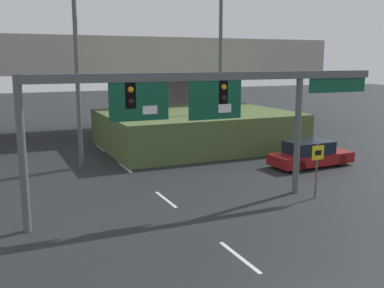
{
  "coord_description": "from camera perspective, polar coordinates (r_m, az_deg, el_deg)",
  "views": [
    {
      "loc": [
        -6.5,
        -6.93,
        5.85
      ],
      "look_at": [
        0.0,
        7.54,
        2.87
      ],
      "focal_mm": 42.0,
      "sensor_mm": 36.0,
      "label": 1
    }
  ],
  "objects": [
    {
      "name": "parked_sedan_near_right",
      "position": [
        25.86,
        14.78,
        -1.3
      ],
      "size": [
        4.83,
        2.1,
        1.43
      ],
      "rotation": [
        0.0,
        0.0,
        0.05
      ],
      "color": "maroon",
      "rests_on": "ground"
    },
    {
      "name": "grass_embankment",
      "position": [
        30.69,
        0.54,
        1.9
      ],
      "size": [
        12.37,
        9.36,
        2.38
      ],
      "color": "#4C6033",
      "rests_on": "ground"
    },
    {
      "name": "signal_gantry",
      "position": [
        17.62,
        1.82,
        5.78
      ],
      "size": [
        15.2,
        0.44,
        5.38
      ],
      "color": "#515456",
      "rests_on": "ground"
    },
    {
      "name": "overpass_bridge",
      "position": [
        36.79,
        -14.2,
        9.54
      ],
      "size": [
        41.76,
        7.99,
        7.55
      ],
      "color": "#A39E93",
      "rests_on": "ground"
    },
    {
      "name": "highway_light_pole_near",
      "position": [
        25.13,
        -14.71,
        15.89
      ],
      "size": [
        0.7,
        0.36,
        15.84
      ],
      "color": "#515456",
      "rests_on": "ground"
    },
    {
      "name": "highway_light_pole_far",
      "position": [
        30.38,
        3.69,
        15.39
      ],
      "size": [
        0.7,
        0.36,
        16.0
      ],
      "color": "#515456",
      "rests_on": "ground"
    },
    {
      "name": "lane_markings",
      "position": [
        22.11,
        -6.23,
        -4.77
      ],
      "size": [
        0.14,
        21.06,
        0.01
      ],
      "color": "silver",
      "rests_on": "ground"
    },
    {
      "name": "speed_limit_sign",
      "position": [
        19.8,
        15.6,
        -2.37
      ],
      "size": [
        0.6,
        0.11,
        2.34
      ],
      "color": "#4C4C4C",
      "rests_on": "ground"
    }
  ]
}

